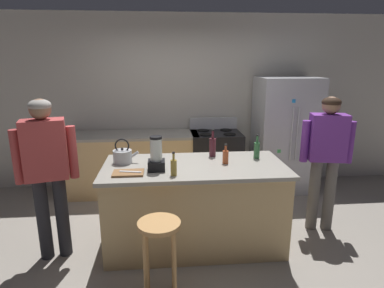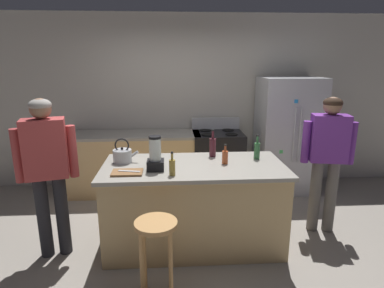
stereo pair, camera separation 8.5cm
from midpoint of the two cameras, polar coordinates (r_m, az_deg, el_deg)
name	(u,v)px [view 2 (the right image)]	position (r m, az deg, el deg)	size (l,w,h in m)	color
ground_plane	(194,243)	(3.84, 0.97, -16.97)	(14.00, 14.00, 0.00)	gray
back_wall	(185,102)	(5.25, -0.72, 7.43)	(8.00, 0.10, 2.70)	#BCB7AD
kitchen_island	(194,205)	(3.61, 1.00, -10.66)	(1.93, 0.93, 0.93)	tan
back_counter_run	(135,163)	(5.08, -9.52, -3.29)	(2.00, 0.64, 0.93)	tan
refrigerator	(287,135)	(5.22, 16.91, 1.49)	(0.90, 0.73, 1.76)	#B7BABF
stove_range	(217,161)	(5.08, 4.98, -3.00)	(0.76, 0.65, 1.11)	black
person_by_island_left	(47,164)	(3.51, -23.54, -3.26)	(0.59, 0.31, 1.66)	#26262B
person_by_sink_right	(328,152)	(4.04, 23.31, -1.36)	(0.60, 0.29, 1.62)	#66605B
bar_stool	(156,240)	(2.84, -5.41, -16.41)	(0.36, 0.36, 0.72)	#B7844C
blender_appliance	(155,156)	(3.26, -5.74, -2.07)	(0.17, 0.17, 0.35)	black
bottle_wine	(213,147)	(3.72, 4.31, -0.45)	(0.08, 0.08, 0.32)	#471923
bottle_olive_oil	(257,150)	(3.70, 12.01, -1.07)	(0.07, 0.07, 0.28)	#2D6638
bottle_cooking_sauce	(225,157)	(3.48, 6.53, -2.23)	(0.06, 0.06, 0.22)	#B24C26
bottle_vinegar	(172,167)	(3.12, -2.72, -4.04)	(0.06, 0.06, 0.24)	olive
tea_kettle	(123,155)	(3.58, -11.46, -1.96)	(0.28, 0.20, 0.27)	#B7BABF
cutting_board	(127,172)	(3.24, -10.60, -4.95)	(0.30, 0.20, 0.02)	brown
chef_knife	(129,171)	(3.23, -10.26, -4.73)	(0.22, 0.03, 0.01)	#B7BABF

